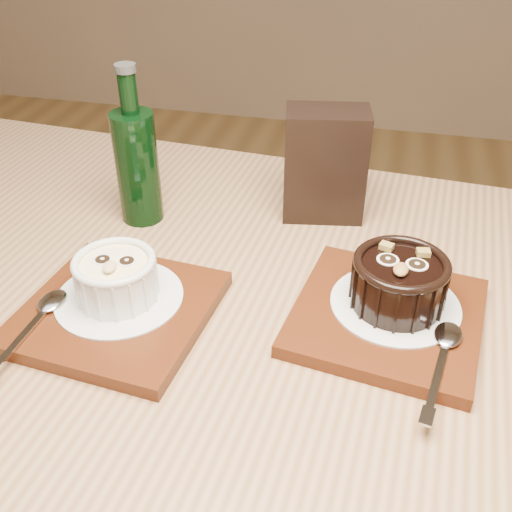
{
  "coord_description": "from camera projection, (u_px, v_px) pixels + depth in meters",
  "views": [
    {
      "loc": [
        0.23,
        -0.31,
        1.15
      ],
      "look_at": [
        0.12,
        0.16,
        0.81
      ],
      "focal_mm": 42.0,
      "sensor_mm": 36.0,
      "label": 1
    }
  ],
  "objects": [
    {
      "name": "condiment_stand",
      "position": [
        325.0,
        165.0,
        0.74
      ],
      "size": [
        0.11,
        0.08,
        0.14
      ],
      "primitive_type": "cube",
      "rotation": [
        0.0,
        0.0,
        0.17
      ],
      "color": "black",
      "rests_on": "table"
    },
    {
      "name": "tray_right",
      "position": [
        387.0,
        317.0,
        0.6
      ],
      "size": [
        0.2,
        0.2,
        0.01
      ],
      "primitive_type": "cube",
      "rotation": [
        0.0,
        0.0,
        -0.14
      ],
      "color": "#4E210D",
      "rests_on": "table"
    },
    {
      "name": "ramekin_white",
      "position": [
        116.0,
        276.0,
        0.6
      ],
      "size": [
        0.08,
        0.08,
        0.05
      ],
      "rotation": [
        0.0,
        0.0,
        0.14
      ],
      "color": "silver",
      "rests_on": "doily_left"
    },
    {
      "name": "green_bottle",
      "position": [
        137.0,
        163.0,
        0.73
      ],
      "size": [
        0.05,
        0.05,
        0.2
      ],
      "color": "black",
      "rests_on": "table"
    },
    {
      "name": "tray_left",
      "position": [
        118.0,
        311.0,
        0.61
      ],
      "size": [
        0.2,
        0.2,
        0.01
      ],
      "primitive_type": "cube",
      "rotation": [
        0.0,
        0.0,
        -0.09
      ],
      "color": "#4E210D",
      "rests_on": "table"
    },
    {
      "name": "spoon_left",
      "position": [
        33.0,
        323.0,
        0.57
      ],
      "size": [
        0.03,
        0.13,
        0.01
      ],
      "primitive_type": null,
      "rotation": [
        0.0,
        0.0,
        -0.03
      ],
      "color": "silver",
      "rests_on": "tray_left"
    },
    {
      "name": "spoon_right",
      "position": [
        442.0,
        359.0,
        0.53
      ],
      "size": [
        0.05,
        0.14,
        0.01
      ],
      "primitive_type": null,
      "rotation": [
        0.0,
        0.0,
        -0.18
      ],
      "color": "silver",
      "rests_on": "tray_right"
    },
    {
      "name": "doily_right",
      "position": [
        395.0,
        304.0,
        0.6
      ],
      "size": [
        0.13,
        0.13,
        0.0
      ],
      "primitive_type": "cylinder",
      "color": "silver",
      "rests_on": "tray_right"
    },
    {
      "name": "table",
      "position": [
        257.0,
        402.0,
        0.63
      ],
      "size": [
        1.26,
        0.89,
        0.75
      ],
      "rotation": [
        0.0,
        0.0,
        -0.08
      ],
      "color": "brown",
      "rests_on": "ground"
    },
    {
      "name": "doily_left",
      "position": [
        119.0,
        297.0,
        0.61
      ],
      "size": [
        0.13,
        0.13,
        0.0
      ],
      "primitive_type": "cylinder",
      "color": "silver",
      "rests_on": "tray_left"
    },
    {
      "name": "ramekin_dark",
      "position": [
        399.0,
        280.0,
        0.58
      ],
      "size": [
        0.09,
        0.09,
        0.06
      ],
      "rotation": [
        0.0,
        0.0,
        -0.07
      ],
      "color": "black",
      "rests_on": "doily_right"
    }
  ]
}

